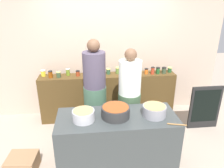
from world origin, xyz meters
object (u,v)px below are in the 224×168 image
object	(u,v)px
preserve_jar_9	(129,72)
preserve_jar_15	(170,70)
preserve_jar_3	(68,72)
preserve_jar_4	(78,73)
preserve_jar_14	(164,70)
preserve_jar_10	(138,70)
cooking_pot_center	(116,112)
preserve_jar_2	(59,75)
preserve_jar_12	(153,71)
wooden_spoon	(177,124)
cook_in_cap	(129,102)
preserve_jar_5	(90,72)
preserve_jar_6	(97,72)
preserve_jar_1	(50,74)
preserve_jar_11	(146,71)
cook_with_tongs	(95,96)
chalkboard_sign	(205,107)
bread_crate	(23,164)
cooking_pot_left	(84,115)
preserve_jar_13	(158,70)
preserve_jar_0	(43,73)
cooking_pot_right	(154,111)
preserve_jar_7	(108,71)
preserve_jar_8	(118,70)

from	to	relation	value
preserve_jar_9	preserve_jar_15	bearing A→B (deg)	2.55
preserve_jar_3	preserve_jar_9	size ratio (longest dim) A/B	1.19
preserve_jar_4	preserve_jar_14	distance (m)	1.71
preserve_jar_10	preserve_jar_15	world-z (taller)	preserve_jar_10
preserve_jar_3	cooking_pot_center	size ratio (longest dim) A/B	0.35
preserve_jar_2	preserve_jar_12	bearing A→B (deg)	-0.43
wooden_spoon	cook_in_cap	bearing A→B (deg)	118.40
preserve_jar_5	preserve_jar_6	bearing A→B (deg)	10.00
preserve_jar_1	preserve_jar_2	bearing A→B (deg)	-2.30
preserve_jar_2	preserve_jar_6	bearing A→B (deg)	7.26
preserve_jar_11	cook_with_tongs	world-z (taller)	cook_with_tongs
cook_with_tongs	chalkboard_sign	world-z (taller)	cook_with_tongs
preserve_jar_3	bread_crate	distance (m)	1.82
preserve_jar_2	preserve_jar_5	bearing A→B (deg)	6.65
cooking_pot_left	wooden_spoon	distance (m)	1.25
preserve_jar_13	cooking_pot_left	distance (m)	2.03
cooking_pot_left	cooking_pot_center	xyz separation A→B (m)	(0.44, 0.05, 0.00)
bread_crate	preserve_jar_3	bearing A→B (deg)	67.56
preserve_jar_5	preserve_jar_12	size ratio (longest dim) A/B	0.84
preserve_jar_5	preserve_jar_15	xyz separation A→B (m)	(1.62, -0.01, -0.01)
preserve_jar_0	preserve_jar_6	bearing A→B (deg)	-0.77
preserve_jar_4	cooking_pot_right	size ratio (longest dim) A/B	0.33
preserve_jar_13	cooking_pot_right	world-z (taller)	preserve_jar_13
preserve_jar_12	cook_in_cap	size ratio (longest dim) A/B	0.09
preserve_jar_6	preserve_jar_15	world-z (taller)	preserve_jar_6
cook_in_cap	chalkboard_sign	size ratio (longest dim) A/B	1.91
preserve_jar_0	preserve_jar_12	world-z (taller)	preserve_jar_12
preserve_jar_7	cooking_pot_right	xyz separation A→B (m)	(0.51, -1.47, -0.10)
preserve_jar_3	preserve_jar_8	bearing A→B (deg)	0.42
cooking_pot_left	chalkboard_sign	xyz separation A→B (m)	(2.25, 0.83, -0.46)
preserve_jar_4	preserve_jar_12	size ratio (longest dim) A/B	0.75
cook_in_cap	preserve_jar_15	bearing A→B (deg)	40.52
preserve_jar_1	wooden_spoon	world-z (taller)	preserve_jar_1
preserve_jar_7	cook_with_tongs	distance (m)	0.77
preserve_jar_6	preserve_jar_7	distance (m)	0.23
wooden_spoon	preserve_jar_5	bearing A→B (deg)	122.46
preserve_jar_8	wooden_spoon	size ratio (longest dim) A/B	0.51
preserve_jar_3	cooking_pot_center	distance (m)	1.64
preserve_jar_10	cooking_pot_right	distance (m)	1.44
preserve_jar_6	preserve_jar_14	world-z (taller)	preserve_jar_14
preserve_jar_1	preserve_jar_3	bearing A→B (deg)	15.36
chalkboard_sign	preserve_jar_8	bearing A→B (deg)	156.68
preserve_jar_3	preserve_jar_10	xyz separation A→B (m)	(1.38, -0.05, 0.00)
preserve_jar_7	preserve_jar_9	distance (m)	0.41
preserve_jar_1	cooking_pot_center	distance (m)	1.74
preserve_jar_0	preserve_jar_7	size ratio (longest dim) A/B	1.10
preserve_jar_13	preserve_jar_14	bearing A→B (deg)	-0.49
preserve_jar_10	cook_with_tongs	world-z (taller)	cook_with_tongs
preserve_jar_0	preserve_jar_7	xyz separation A→B (m)	(1.27, -0.02, -0.01)
preserve_jar_7	cooking_pot_right	size ratio (longest dim) A/B	0.34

